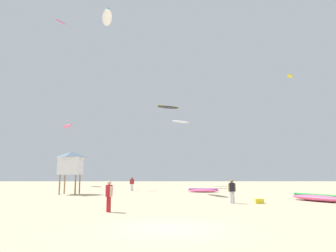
{
  "coord_description": "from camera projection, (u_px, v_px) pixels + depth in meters",
  "views": [
    {
      "loc": [
        -0.26,
        -12.63,
        2.18
      ],
      "look_at": [
        0.0,
        21.69,
        7.18
      ],
      "focal_mm": 33.61,
      "sensor_mm": 36.0,
      "label": 1
    }
  ],
  "objects": [
    {
      "name": "kite_grounded_near",
      "position": [
        203.0,
        190.0,
        33.55
      ],
      "size": [
        3.47,
        1.49,
        0.42
      ],
      "color": "#E5598C",
      "rests_on": "ground"
    },
    {
      "name": "kite_aloft_1",
      "position": [
        60.0,
        22.0,
        45.17
      ],
      "size": [
        1.53,
        2.08,
        0.49
      ],
      "color": "#E5598C"
    },
    {
      "name": "cooler_box",
      "position": [
        259.0,
        201.0,
        21.76
      ],
      "size": [
        0.56,
        0.36,
        0.32
      ],
      "primitive_type": "cube",
      "color": "yellow",
      "rests_on": "ground"
    },
    {
      "name": "lifeguard_tower",
      "position": [
        71.0,
        163.0,
        30.97
      ],
      "size": [
        2.3,
        2.3,
        4.15
      ],
      "color": "#8C704C",
      "rests_on": "ground"
    },
    {
      "name": "kite_aloft_4",
      "position": [
        168.0,
        107.0,
        45.5
      ],
      "size": [
        3.53,
        2.3,
        0.43
      ],
      "color": "#2D2D33"
    },
    {
      "name": "ground_plane",
      "position": [
        172.0,
        228.0,
        12.18
      ],
      "size": [
        120.0,
        120.0,
        0.0
      ],
      "primitive_type": "plane",
      "color": "#C6B28C"
    },
    {
      "name": "person_foreground",
      "position": [
        109.0,
        194.0,
        17.22
      ],
      "size": [
        0.38,
        0.47,
        1.69
      ],
      "rotation": [
        0.0,
        0.0,
        0.64
      ],
      "color": "#B21E23",
      "rests_on": "ground"
    },
    {
      "name": "kite_aloft_3",
      "position": [
        107.0,
        18.0,
        36.57
      ],
      "size": [
        2.18,
        4.25,
        0.71
      ],
      "color": "white"
    },
    {
      "name": "kite_aloft_5",
      "position": [
        290.0,
        76.0,
        55.29
      ],
      "size": [
        1.96,
        2.15,
        0.51
      ],
      "color": "yellow"
    },
    {
      "name": "kite_aloft_2",
      "position": [
        181.0,
        122.0,
        50.75
      ],
      "size": [
        3.4,
        2.61,
        0.53
      ],
      "color": "white"
    },
    {
      "name": "person_midground",
      "position": [
        132.0,
        183.0,
        36.42
      ],
      "size": [
        0.5,
        0.35,
        1.55
      ],
      "rotation": [
        0.0,
        0.0,
        1.82
      ],
      "color": "silver",
      "rests_on": "ground"
    },
    {
      "name": "person_left",
      "position": [
        232.0,
        189.0,
        21.95
      ],
      "size": [
        0.54,
        0.37,
        1.64
      ],
      "rotation": [
        0.0,
        0.0,
        1.75
      ],
      "color": "silver",
      "rests_on": "ground"
    },
    {
      "name": "kite_grounded_mid",
      "position": [
        319.0,
        198.0,
        23.2
      ],
      "size": [
        3.42,
        4.49,
        0.56
      ],
      "color": "#E5598C",
      "rests_on": "ground"
    },
    {
      "name": "kite_aloft_0",
      "position": [
        67.0,
        126.0,
        49.96
      ],
      "size": [
        3.02,
        4.0,
        0.58
      ],
      "color": "#E5598C"
    }
  ]
}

